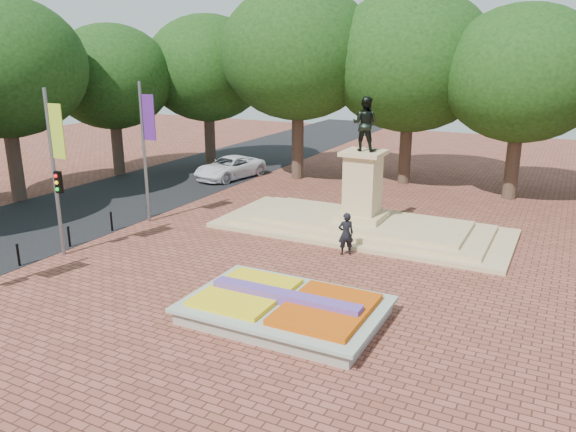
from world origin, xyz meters
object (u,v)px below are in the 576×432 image
(flower_bed, at_px, (286,308))
(van, at_px, (230,168))
(pedestrian, at_px, (346,234))
(monument, at_px, (361,213))

(flower_bed, relative_size, van, 1.18)
(flower_bed, distance_m, pedestrian, 6.54)
(flower_bed, height_order, van, van)
(monument, height_order, van, monument)
(pedestrian, bearing_deg, flower_bed, 58.62)
(pedestrian, bearing_deg, monument, -116.36)
(van, height_order, pedestrian, pedestrian)
(flower_bed, height_order, monument, monument)
(flower_bed, relative_size, pedestrian, 3.39)
(monument, xyz_separation_m, pedestrian, (0.56, -3.50, 0.05))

